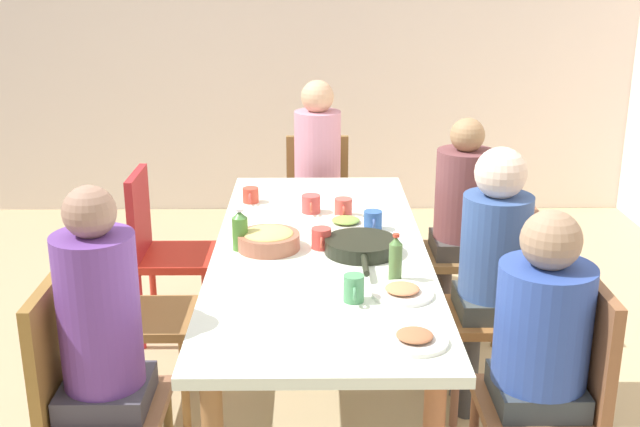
# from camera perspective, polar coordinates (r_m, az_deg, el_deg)

# --- Properties ---
(ground_plane) EXTENTS (7.04, 7.04, 0.00)m
(ground_plane) POSITION_cam_1_polar(r_m,az_deg,el_deg) (3.70, 0.00, -13.65)
(ground_plane) COLOR tan
(wall_left) EXTENTS (0.12, 5.11, 2.60)m
(wall_left) POSITION_cam_1_polar(r_m,az_deg,el_deg) (6.17, -0.30, 12.11)
(wall_left) COLOR silver
(wall_left) RESTS_ON ground_plane
(dining_table) EXTENTS (2.19, 0.90, 0.77)m
(dining_table) POSITION_cam_1_polar(r_m,az_deg,el_deg) (3.39, 0.00, -3.69)
(dining_table) COLOR white
(dining_table) RESTS_ON ground_plane
(chair_0) EXTENTS (0.40, 0.40, 0.90)m
(chair_0) POSITION_cam_1_polar(r_m,az_deg,el_deg) (3.55, -13.58, -6.31)
(chair_0) COLOR olive
(chair_0) RESTS_ON ground_plane
(chair_1) EXTENTS (0.40, 0.40, 0.90)m
(chair_1) POSITION_cam_1_polar(r_m,az_deg,el_deg) (4.22, 11.21, -2.13)
(chair_1) COLOR olive
(chair_1) RESTS_ON ground_plane
(person_1) EXTENTS (0.30, 0.30, 1.18)m
(person_1) POSITION_cam_1_polar(r_m,az_deg,el_deg) (4.14, 10.14, 0.33)
(person_1) COLOR #443B3B
(person_1) RESTS_ON ground_plane
(chair_2) EXTENTS (0.40, 0.40, 0.90)m
(chair_2) POSITION_cam_1_polar(r_m,az_deg,el_deg) (3.56, 13.52, -6.20)
(chair_2) COLOR #945F30
(chair_2) RESTS_ON ground_plane
(person_2) EXTENTS (0.30, 0.30, 1.20)m
(person_2) POSITION_cam_1_polar(r_m,az_deg,el_deg) (3.46, 12.32, -3.02)
(person_2) COLOR #434345
(person_2) RESTS_ON ground_plane
(chair_3) EXTENTS (0.40, 0.40, 0.90)m
(chair_3) POSITION_cam_1_polar(r_m,az_deg,el_deg) (4.84, -0.18, 0.86)
(chair_3) COLOR #8C5D3C
(chair_3) RESTS_ON ground_plane
(person_3) EXTENTS (0.30, 0.30, 1.27)m
(person_3) POSITION_cam_1_polar(r_m,az_deg,el_deg) (4.69, -0.18, 3.24)
(person_3) COLOR #3F464A
(person_3) RESTS_ON ground_plane
(chair_4) EXTENTS (0.40, 0.40, 0.90)m
(chair_4) POSITION_cam_1_polar(r_m,az_deg,el_deg) (4.21, -11.46, -2.21)
(chair_4) COLOR red
(chair_4) RESTS_ON ground_plane
(chair_5) EXTENTS (0.40, 0.40, 0.90)m
(chair_5) POSITION_cam_1_polar(r_m,az_deg,el_deg) (2.92, -16.70, -12.21)
(chair_5) COLOR #8D5D41
(chair_5) RESTS_ON ground_plane
(person_5) EXTENTS (0.30, 0.30, 1.25)m
(person_5) POSITION_cam_1_polar(r_m,az_deg,el_deg) (2.79, -15.30, -8.38)
(person_5) COLOR #3F4043
(person_5) RESTS_ON ground_plane
(chair_6) EXTENTS (0.40, 0.40, 0.90)m
(chair_6) POSITION_cam_1_polar(r_m,az_deg,el_deg) (2.94, 16.90, -12.03)
(chair_6) COLOR brown
(chair_6) RESTS_ON ground_plane
(person_6) EXTENTS (0.32, 0.32, 1.17)m
(person_6) POSITION_cam_1_polar(r_m,az_deg,el_deg) (2.82, 15.50, -8.69)
(person_6) COLOR navy
(person_6) RESTS_ON ground_plane
(plate_0) EXTENTS (0.23, 0.23, 0.04)m
(plate_0) POSITION_cam_1_polar(r_m,az_deg,el_deg) (2.90, 5.96, -5.65)
(plate_0) COLOR white
(plate_0) RESTS_ON dining_table
(plate_1) EXTENTS (0.22, 0.22, 0.04)m
(plate_1) POSITION_cam_1_polar(r_m,az_deg,el_deg) (2.57, 6.84, -8.98)
(plate_1) COLOR silver
(plate_1) RESTS_ON dining_table
(plate_2) EXTENTS (0.23, 0.23, 0.04)m
(plate_2) POSITION_cam_1_polar(r_m,az_deg,el_deg) (3.62, 1.88, -0.68)
(plate_2) COLOR silver
(plate_2) RESTS_ON dining_table
(bowl_0) EXTENTS (0.26, 0.26, 0.09)m
(bowl_0) POSITION_cam_1_polar(r_m,az_deg,el_deg) (3.33, -3.74, -1.86)
(bowl_0) COLOR #A25F47
(bowl_0) RESTS_ON dining_table
(serving_pan) EXTENTS (0.48, 0.30, 0.06)m
(serving_pan) POSITION_cam_1_polar(r_m,az_deg,el_deg) (3.28, 3.00, -2.38)
(serving_pan) COLOR black
(serving_pan) RESTS_ON dining_table
(cup_0) EXTENTS (0.12, 0.08, 0.07)m
(cup_0) POSITION_cam_1_polar(r_m,az_deg,el_deg) (3.96, -5.03, 1.32)
(cup_0) COLOR #C74533
(cup_0) RESTS_ON dining_table
(cup_1) EXTENTS (0.13, 0.09, 0.09)m
(cup_1) POSITION_cam_1_polar(r_m,az_deg,el_deg) (3.79, -0.65, 0.69)
(cup_1) COLOR #C24B47
(cup_1) RESTS_ON dining_table
(cup_2) EXTENTS (0.12, 0.08, 0.09)m
(cup_2) POSITION_cam_1_polar(r_m,az_deg,el_deg) (3.56, 3.84, -0.51)
(cup_2) COLOR #2F58A0
(cup_2) RESTS_ON dining_table
(cup_3) EXTENTS (0.12, 0.08, 0.09)m
(cup_3) POSITION_cam_1_polar(r_m,az_deg,el_deg) (3.74, 1.69, 0.44)
(cup_3) COLOR #CE5047
(cup_3) RESTS_ON dining_table
(cup_4) EXTENTS (0.12, 0.08, 0.09)m
(cup_4) POSITION_cam_1_polar(r_m,az_deg,el_deg) (3.33, 0.09, -1.82)
(cup_4) COLOR #CC433B
(cup_4) RESTS_ON dining_table
(cup_5) EXTENTS (0.11, 0.07, 0.10)m
(cup_5) POSITION_cam_1_polar(r_m,az_deg,el_deg) (2.83, 2.46, -5.44)
(cup_5) COLOR #4B8F5B
(cup_5) RESTS_ON dining_table
(bottle_0) EXTENTS (0.05, 0.05, 0.19)m
(bottle_0) POSITION_cam_1_polar(r_m,az_deg,el_deg) (3.00, 5.47, -3.28)
(bottle_0) COLOR #55793E
(bottle_0) RESTS_ON dining_table
(bottle_1) EXTENTS (0.07, 0.07, 0.18)m
(bottle_1) POSITION_cam_1_polar(r_m,az_deg,el_deg) (3.32, -5.79, -1.23)
(bottle_1) COLOR #487D2E
(bottle_1) RESTS_ON dining_table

